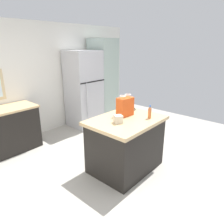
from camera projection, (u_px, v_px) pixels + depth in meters
The scene contains 9 objects.
ground at pixel (122, 169), 3.54m from camera, with size 6.81×6.81×0.00m, color #ADA89E.
back_wall at pixel (38, 80), 4.68m from camera, with size 5.68×0.13×2.51m.
kitchen_island at pixel (125, 144), 3.46m from camera, with size 1.20×0.90×0.90m.
refrigerator at pixel (84, 89), 5.24m from camera, with size 0.79×0.70×1.90m.
tall_cabinet at pixel (103, 80), 5.71m from camera, with size 0.60×0.62×2.18m.
shopping_bag at pixel (125, 106), 3.42m from camera, with size 0.29×0.19×0.35m.
small_box at pixel (118, 119), 3.13m from camera, with size 0.12×0.12×0.12m, color beige.
bottle at pixel (150, 113), 3.31m from camera, with size 0.05×0.05×0.22m.
ear_defenders at pixel (132, 108), 3.77m from camera, with size 0.19×0.19×0.06m.
Camera 1 is at (-2.40, -1.89, 2.04)m, focal length 33.19 mm.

